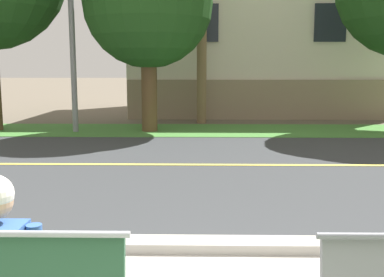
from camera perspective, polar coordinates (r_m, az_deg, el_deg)
name	(u,v)px	position (r m, az deg, el deg)	size (l,w,h in m)	color
ground_plane	(206,151)	(10.32, 1.72, -1.55)	(140.00, 140.00, 0.00)	#665B4C
curb_edge	(212,245)	(4.85, 2.45, -12.93)	(44.00, 0.30, 0.11)	#ADA89E
street_asphalt	(207,165)	(8.85, 1.82, -3.26)	(52.00, 8.00, 0.01)	#383A3D
road_centre_line	(207,165)	(8.85, 1.82, -3.23)	(48.00, 0.14, 0.01)	#E0CC4C
far_verge_grass	(205,130)	(13.67, 1.57, 1.03)	(48.00, 2.80, 0.02)	#478438
seated_person_blue	(6,266)	(3.08, -21.89, -14.26)	(0.52, 0.68, 1.25)	#333D56
garden_wall	(311,100)	(17.06, 14.35, 4.64)	(13.00, 0.36, 1.40)	gray
house_across_street	(256,29)	(19.96, 7.80, 13.15)	(10.59, 6.91, 6.71)	beige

